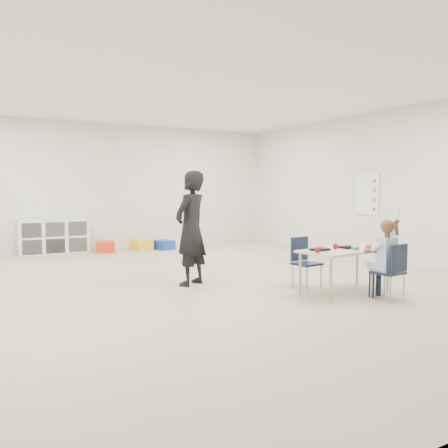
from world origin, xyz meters
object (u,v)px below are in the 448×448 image
child (388,255)px  cubby_shelf (54,237)px  table (345,271)px  chair_near (388,271)px  adult (191,228)px

child → cubby_shelf: size_ratio=0.77×
table → child: child is taller
table → chair_near: size_ratio=1.91×
child → cubby_shelf: (-2.78, 6.32, -0.19)m
table → chair_near: bearing=-74.2°
cubby_shelf → adult: size_ratio=0.88×
chair_near → adult: 2.65m
chair_near → cubby_shelf: size_ratio=0.49×
child → chair_near: bearing=0.0°
child → table: bearing=105.8°
child → adult: adult is taller
child → cubby_shelf: 6.90m
table → cubby_shelf: size_ratio=0.93×
chair_near → cubby_shelf: (-2.78, 6.32, 0.01)m
child → adult: bearing=124.6°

